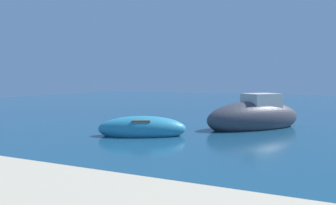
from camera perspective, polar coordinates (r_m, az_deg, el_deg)
moored_boat_1 at (r=12.07m, az=-4.57°, el=-4.59°), size 3.38×2.34×0.95m
moored_boat_2 at (r=14.39m, az=14.95°, el=-2.49°), size 4.27×4.60×1.81m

